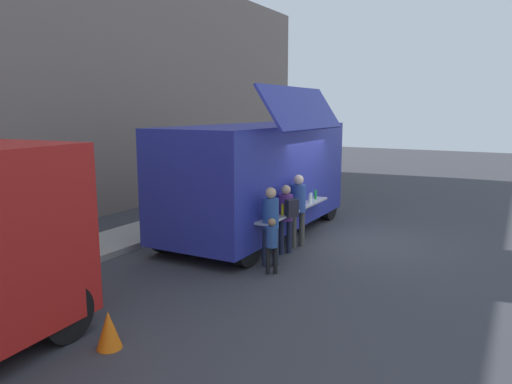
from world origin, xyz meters
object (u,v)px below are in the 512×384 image
trash_bin (261,188)px  child_near_queue (272,241)px  food_truck_main (258,175)px  customer_rear_waiting (271,219)px  customer_mid_with_backpack (286,212)px  traffic_cone_orange (109,330)px  customer_front_ordering (298,204)px

trash_bin → child_near_queue: size_ratio=0.73×
trash_bin → food_truck_main: bearing=-152.3°
trash_bin → customer_rear_waiting: bearing=-150.0°
trash_bin → customer_rear_waiting: customer_rear_waiting is taller
customer_rear_waiting → child_near_queue: size_ratio=1.47×
customer_mid_with_backpack → child_near_queue: size_ratio=1.39×
traffic_cone_orange → customer_mid_with_backpack: (5.25, -0.25, 0.72)m
customer_front_ordering → child_near_queue: (-2.07, -0.36, -0.36)m
traffic_cone_orange → trash_bin: (10.96, 3.52, 0.15)m
food_truck_main → customer_front_ordering: bearing=-113.7°
trash_bin → customer_mid_with_backpack: size_ratio=0.53×
food_truck_main → customer_rear_waiting: 2.75m
customer_mid_with_backpack → child_near_queue: (-1.39, -0.33, -0.30)m
customer_rear_waiting → customer_mid_with_backpack: bearing=-26.2°
child_near_queue → customer_rear_waiting: bearing=-3.8°
customer_front_ordering → customer_mid_with_backpack: bearing=126.8°
child_near_queue → food_truck_main: bearing=-0.4°
customer_mid_with_backpack → customer_rear_waiting: customer_rear_waiting is taller
customer_front_ordering → customer_mid_with_backpack: (-0.68, -0.03, -0.06)m
traffic_cone_orange → customer_front_ordering: 5.99m
trash_bin → customer_front_ordering: customer_front_ordering is taller
customer_front_ordering → traffic_cone_orange: bearing=122.2°
food_truck_main → customer_rear_waiting: food_truck_main is taller
customer_rear_waiting → child_near_queue: (-0.46, -0.27, -0.32)m
trash_bin → customer_front_ordering: 6.30m
customer_front_ordering → customer_mid_with_backpack: 0.69m
food_truck_main → customer_front_ordering: (-0.61, -1.42, -0.55)m
customer_front_ordering → child_near_queue: size_ratio=1.53×
customer_mid_with_backpack → customer_rear_waiting: (-0.93, -0.07, 0.03)m
traffic_cone_orange → customer_mid_with_backpack: 5.30m
traffic_cone_orange → customer_rear_waiting: size_ratio=0.32×
trash_bin → child_near_queue: child_near_queue is taller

